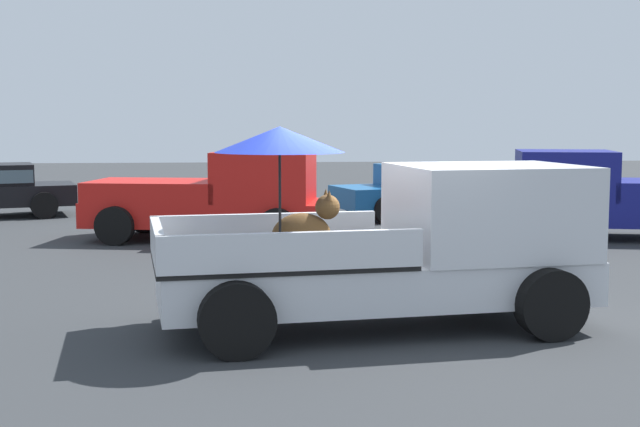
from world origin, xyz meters
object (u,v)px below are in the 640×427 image
Objects in this scene: pickup_truck_red at (217,197)px; pickup_truck_far at (614,196)px; pickup_truck_main at (409,243)px; parked_sedan_far at (422,188)px.

pickup_truck_far is at bearing 7.82° from pickup_truck_red.
pickup_truck_red is at bearing 100.37° from pickup_truck_main.
pickup_truck_main is 9.15m from pickup_truck_far.
pickup_truck_main is at bearing 65.03° from pickup_truck_far.
parked_sedan_far is (2.50, 11.32, -0.25)m from pickup_truck_main.
pickup_truck_far is (8.14, -0.47, 0.00)m from pickup_truck_red.
parked_sedan_far is at bearing 69.90° from pickup_truck_main.
pickup_truck_red is at bearing 9.78° from pickup_truck_far.
pickup_truck_main is 1.14× the size of parked_sedan_far.
pickup_truck_red and pickup_truck_far have the same top height.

